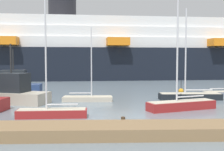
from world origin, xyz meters
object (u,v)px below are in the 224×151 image
Objects in this scene: sailboat_0 at (88,98)px; sailboat_4 at (190,95)px; sailboat_1 at (181,103)px; fishing_boat_0 at (9,92)px; channel_buoy_0 at (181,91)px; sailboat_3 at (52,111)px; fishing_boat_1 at (11,85)px; cruise_ship at (157,52)px.

sailboat_0 is 10.35m from sailboat_4.
sailboat_1 is 1.32× the size of fishing_boat_0.
sailboat_3 is at bearing -134.76° from channel_buoy_0.
fishing_boat_1 is at bearing -15.02° from sailboat_4.
fishing_boat_1 is at bearing -52.24° from sailboat_1.
sailboat_1 reaches higher than sailboat_3.
sailboat_3 is 1.13× the size of fishing_boat_1.
sailboat_1 is 1.32× the size of sailboat_3.
sailboat_0 reaches higher than fishing_boat_1.
fishing_boat_0 is 0.07× the size of cruise_ship.
fishing_boat_1 is at bearing 178.36° from channel_buoy_0.
fishing_boat_0 is at bearing -78.03° from fishing_boat_1.
sailboat_3 reaches higher than channel_buoy_0.
fishing_boat_1 is (-19.64, 5.40, 0.55)m from sailboat_4.
sailboat_0 is 12.13m from channel_buoy_0.
sailboat_1 reaches higher than fishing_boat_0.
sailboat_4 is at bearing 22.98° from fishing_boat_0.
sailboat_1 is 10.28m from sailboat_3.
sailboat_3 reaches higher than sailboat_0.
sailboat_0 is 4.40× the size of channel_buoy_0.
sailboat_0 is 0.06× the size of cruise_ship.
cruise_ship reaches higher than channel_buoy_0.
cruise_ship is (15.68, 41.60, 5.38)m from sailboat_3.
cruise_ship reaches higher than sailboat_1.
channel_buoy_0 is (18.09, 6.43, -0.67)m from fishing_boat_0.
sailboat_3 is 18.36m from channel_buoy_0.
fishing_boat_0 is (-7.27, -0.95, 0.66)m from sailboat_0.
sailboat_1 reaches higher than fishing_boat_1.
sailboat_4 is at bearing -19.66° from fishing_boat_1.
channel_buoy_0 is (20.13, -0.58, -0.69)m from fishing_boat_1.
fishing_boat_0 is 19.21m from channel_buoy_0.
sailboat_0 is at bearing -153.10° from channel_buoy_0.
sailboat_1 is at bearing -102.92° from cruise_ship.
sailboat_0 is 37.07m from cruise_ship.
sailboat_0 is 0.89× the size of fishing_boat_0.
fishing_boat_0 is at bearing -34.40° from sailboat_1.
sailboat_4 reaches higher than fishing_boat_0.
channel_buoy_0 is at bearing 37.33° from fishing_boat_0.
sailboat_3 is (-2.11, -7.55, 0.08)m from sailboat_0.
sailboat_1 is 1.17× the size of sailboat_4.
sailboat_4 is at bearing -100.11° from cruise_ship.
sailboat_0 is 11.14m from fishing_boat_1.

